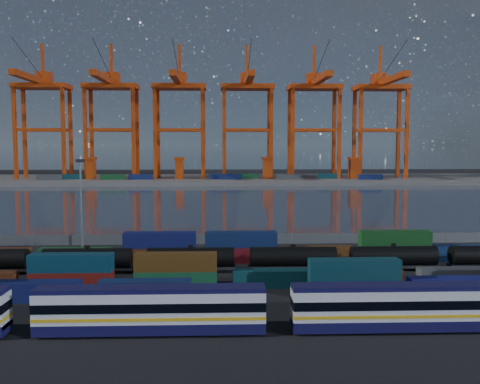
{
  "coord_description": "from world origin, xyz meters",
  "views": [
    {
      "loc": [
        -3.74,
        -74.66,
        19.18
      ],
      "look_at": [
        0.0,
        30.0,
        10.0
      ],
      "focal_mm": 40.0,
      "sensor_mm": 36.0,
      "label": 1
    }
  ],
  "objects": [
    {
      "name": "gantry_cranes",
      "position": [
        -7.5,
        203.12,
        43.53
      ],
      "size": [
        202.31,
        52.44,
        71.01
      ],
      "color": "#C13B0D",
      "rests_on": "ground"
    },
    {
      "name": "quay_containers",
      "position": [
        -11.0,
        195.46,
        3.3
      ],
      "size": [
        172.58,
        10.99,
        2.6
      ],
      "color": "navy",
      "rests_on": "far_quay"
    },
    {
      "name": "far_quay",
      "position": [
        0.0,
        210.0,
        1.0
      ],
      "size": [
        700.0,
        70.0,
        2.0
      ],
      "primitive_type": "cube",
      "color": "#514F4C",
      "rests_on": "ground"
    },
    {
      "name": "distant_mountains",
      "position": [
        63.02,
        1600.0,
        220.29
      ],
      "size": [
        2470.0,
        1100.0,
        520.0
      ],
      "color": "#1E2630",
      "rests_on": "ground"
    },
    {
      "name": "container_row_south",
      "position": [
        -17.99,
        -9.24,
        2.06
      ],
      "size": [
        138.71,
        2.32,
        4.95
      ],
      "color": "#444649",
      "rests_on": "ground"
    },
    {
      "name": "ground",
      "position": [
        0.0,
        0.0,
        0.0
      ],
      "size": [
        700.0,
        700.0,
        0.0
      ],
      "primitive_type": "plane",
      "color": "black",
      "rests_on": "ground"
    },
    {
      "name": "passenger_train",
      "position": [
        -10.9,
        -21.47,
        2.48
      ],
      "size": [
        75.26,
        2.87,
        4.93
      ],
      "color": "silver",
      "rests_on": "ground"
    },
    {
      "name": "waterfront_fence",
      "position": [
        -0.0,
        28.0,
        1.0
      ],
      "size": [
        160.12,
        0.12,
        2.2
      ],
      "color": "#595B5E",
      "rests_on": "ground"
    },
    {
      "name": "container_row_north",
      "position": [
        -7.37,
        11.72,
        1.99
      ],
      "size": [
        140.74,
        2.38,
        5.07
      ],
      "color": "navy",
      "rests_on": "ground"
    },
    {
      "name": "straddle_carriers",
      "position": [
        -2.5,
        200.0,
        7.82
      ],
      "size": [
        140.0,
        7.0,
        11.1
      ],
      "color": "#C13B0D",
      "rests_on": "far_quay"
    },
    {
      "name": "yard_light_mast",
      "position": [
        -30.0,
        26.0,
        9.3
      ],
      "size": [
        1.6,
        0.4,
        16.6
      ],
      "color": "slate",
      "rests_on": "ground"
    },
    {
      "name": "container_row_mid",
      "position": [
        -3.94,
        -3.83,
        1.59
      ],
      "size": [
        140.27,
        2.24,
        4.78
      ],
      "color": "#47494C",
      "rests_on": "ground"
    },
    {
      "name": "tanker_string",
      "position": [
        -16.07,
        5.1,
        2.09
      ],
      "size": [
        122.07,
        2.92,
        4.17
      ],
      "color": "black",
      "rests_on": "ground"
    },
    {
      "name": "harbor_water",
      "position": [
        0.0,
        105.0,
        0.01
      ],
      "size": [
        700.0,
        700.0,
        0.0
      ],
      "primitive_type": "plane",
      "color": "#333A49",
      "rests_on": "ground"
    }
  ]
}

